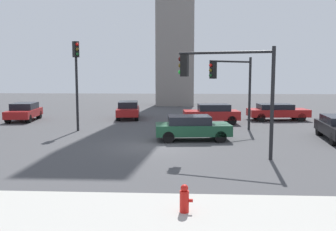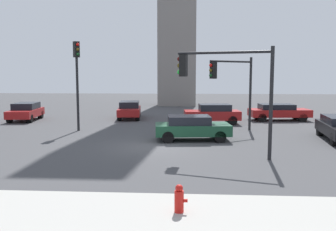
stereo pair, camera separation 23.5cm
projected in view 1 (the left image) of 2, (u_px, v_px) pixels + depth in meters
ground_plane at (156, 147)px, 18.86m from camera, size 98.22×98.22×0.00m
sidewalk_corner at (125, 214)px, 9.64m from camera, size 35.36×3.05×0.15m
traffic_light_0 at (76, 69)px, 23.66m from camera, size 0.47×0.47×5.71m
traffic_light_1 at (226, 78)px, 16.40m from camera, size 4.12×1.46×4.84m
traffic_light_2 at (231, 79)px, 23.25m from camera, size 2.86×2.21×4.74m
fire_hydrant at (184, 199)px, 9.56m from camera, size 0.34×0.24×0.73m
car_1 at (24, 111)px, 29.18m from camera, size 2.27×4.21×1.39m
car_2 at (277, 111)px, 29.41m from camera, size 4.76×2.31×1.30m
car_3 at (128, 109)px, 30.58m from camera, size 2.21×4.40×1.40m
car_5 at (212, 113)px, 27.26m from camera, size 4.16×2.11×1.46m
car_6 at (192, 127)px, 20.65m from camera, size 4.28×2.29×1.37m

